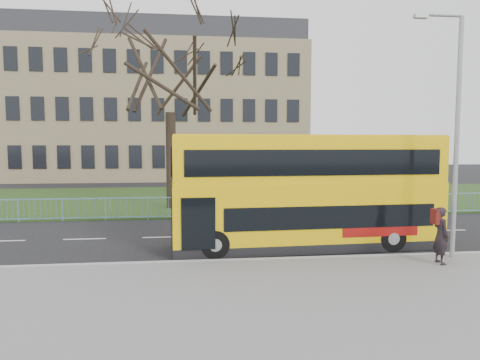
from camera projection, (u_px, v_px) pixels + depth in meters
name	position (u px, v px, depth m)	size (l,w,h in m)	color
ground	(246.00, 251.00, 14.77)	(120.00, 120.00, 0.00)	black
pavement	(291.00, 335.00, 8.08)	(80.00, 10.50, 0.12)	slate
kerb	(252.00, 261.00, 13.23)	(80.00, 0.20, 0.14)	#9B9C9E
grass_verge	(219.00, 198.00, 28.93)	(80.00, 15.40, 0.08)	#1A3513
guard_railing	(229.00, 207.00, 21.26)	(40.00, 0.12, 1.10)	#6A9BBD
bare_tree	(170.00, 94.00, 23.80)	(8.96, 8.96, 12.80)	black
civic_building	(163.00, 115.00, 48.29)	(30.00, 15.00, 14.00)	#877456
yellow_bus	(307.00, 189.00, 15.04)	(9.46, 2.60, 3.93)	yellow
pedestrian	(441.00, 235.00, 12.67)	(0.62, 0.41, 1.70)	black
street_lamp	(454.00, 127.00, 13.14)	(1.58, 0.18, 7.45)	#969A9E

